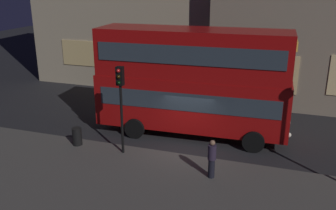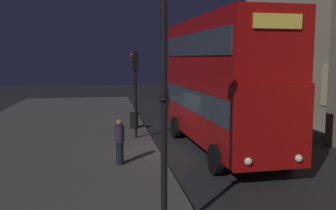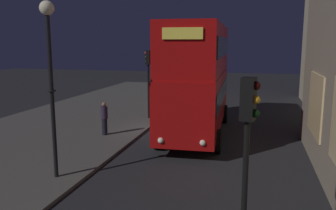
{
  "view_description": "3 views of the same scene",
  "coord_description": "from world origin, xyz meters",
  "px_view_note": "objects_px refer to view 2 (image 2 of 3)",
  "views": [
    {
      "loc": [
        4.46,
        -15.92,
        7.96
      ],
      "look_at": [
        -1.33,
        1.49,
        1.71
      ],
      "focal_mm": 39.74,
      "sensor_mm": 36.0,
      "label": 1
    },
    {
      "loc": [
        15.27,
        -2.83,
        4.01
      ],
      "look_at": [
        -1.32,
        -0.05,
        1.87
      ],
      "focal_mm": 40.03,
      "sensor_mm": 36.0,
      "label": 2
    },
    {
      "loc": [
        17.8,
        5.0,
        4.7
      ],
      "look_at": [
        -1.33,
        0.16,
        1.22
      ],
      "focal_mm": 37.4,
      "sensor_mm": 36.0,
      "label": 3
    }
  ],
  "objects_px": {
    "traffic_light_near_kerb": "(135,76)",
    "litter_bin": "(134,120)",
    "double_decker_bus": "(220,78)",
    "pedestrian": "(120,141)",
    "street_lamp": "(164,41)"
  },
  "relations": [
    {
      "from": "traffic_light_near_kerb",
      "to": "litter_bin",
      "type": "xyz_separation_m",
      "value": [
        -2.53,
        0.11,
        -2.55
      ]
    },
    {
      "from": "litter_bin",
      "to": "double_decker_bus",
      "type": "bearing_deg",
      "value": 34.22
    },
    {
      "from": "traffic_light_near_kerb",
      "to": "litter_bin",
      "type": "bearing_deg",
      "value": 177.67
    },
    {
      "from": "double_decker_bus",
      "to": "pedestrian",
      "type": "distance_m",
      "value": 5.31
    },
    {
      "from": "litter_bin",
      "to": "street_lamp",
      "type": "bearing_deg",
      "value": -1.37
    },
    {
      "from": "traffic_light_near_kerb",
      "to": "litter_bin",
      "type": "relative_size",
      "value": 4.7
    },
    {
      "from": "traffic_light_near_kerb",
      "to": "double_decker_bus",
      "type": "bearing_deg",
      "value": 55.31
    },
    {
      "from": "litter_bin",
      "to": "pedestrian",
      "type": "bearing_deg",
      "value": -8.54
    },
    {
      "from": "traffic_light_near_kerb",
      "to": "pedestrian",
      "type": "relative_size",
      "value": 2.49
    },
    {
      "from": "double_decker_bus",
      "to": "pedestrian",
      "type": "height_order",
      "value": "double_decker_bus"
    },
    {
      "from": "street_lamp",
      "to": "pedestrian",
      "type": "height_order",
      "value": "street_lamp"
    },
    {
      "from": "double_decker_bus",
      "to": "traffic_light_near_kerb",
      "type": "relative_size",
      "value": 2.42
    },
    {
      "from": "street_lamp",
      "to": "litter_bin",
      "type": "bearing_deg",
      "value": 178.63
    },
    {
      "from": "street_lamp",
      "to": "double_decker_bus",
      "type": "bearing_deg",
      "value": 154.69
    },
    {
      "from": "pedestrian",
      "to": "litter_bin",
      "type": "xyz_separation_m",
      "value": [
        -6.99,
        1.05,
        -0.42
      ]
    }
  ]
}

